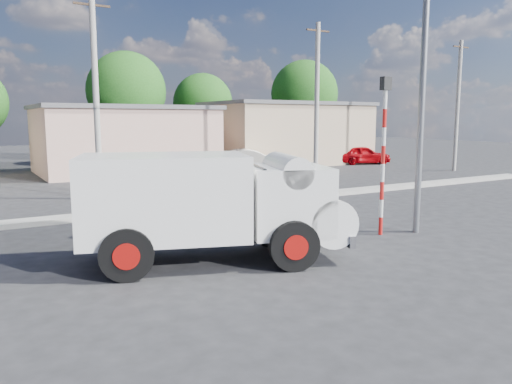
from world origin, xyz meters
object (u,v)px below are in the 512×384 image
bicycle (217,226)px  car_red (363,155)px  car_cream (251,161)px  streetlight (420,55)px  cyclist (217,215)px  truck (216,203)px  traffic_pole (384,142)px

bicycle → car_red: size_ratio=0.47×
car_cream → streetlight: streetlight is taller
cyclist → truck: bearing=154.2°
truck → cyclist: truck is taller
cyclist → car_cream: cyclist is taller
truck → car_red: truck is taller
bicycle → streetlight: streetlight is taller
truck → streetlight: 7.08m
bicycle → traffic_pole: bearing=-106.8°
car_red → truck: bearing=150.1°
car_red → streetlight: size_ratio=0.44×
streetlight → truck: bearing=177.3°
cyclist → car_red: (19.56, 15.60, -0.10)m
cyclist → traffic_pole: size_ratio=0.35×
bicycle → car_red: 25.02m
cyclist → car_red: size_ratio=0.39×
traffic_pole → streetlight: streetlight is taller
truck → streetlight: streetlight is taller
car_cream → traffic_pole: size_ratio=0.99×
truck → cyclist: bearing=82.3°
truck → car_red: size_ratio=1.60×
cyclist → car_cream: 17.72m
car_red → traffic_pole: bearing=158.4°
bicycle → car_cream: car_cream is taller
traffic_pole → bicycle: bearing=162.1°
car_red → streetlight: bearing=160.7°
bicycle → traffic_pole: 5.10m
truck → car_cream: size_ratio=1.46×
car_cream → streetlight: bearing=-171.9°
cyclist → car_cream: size_ratio=0.36×
car_red → traffic_pole: (-15.14, -17.03, 1.92)m
bicycle → cyclist: 0.29m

